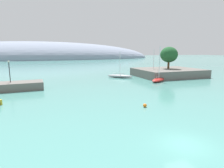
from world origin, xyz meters
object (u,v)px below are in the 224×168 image
(sailboat_grey_mid_mooring, at_px, (120,76))
(harbor_lamp_post, at_px, (9,69))
(tree_clump_shore, at_px, (169,55))
(sailboat_red_outer_mooring, at_px, (159,79))
(sailboat_navy_near_shore, at_px, (153,75))
(mooring_buoy_orange, at_px, (145,105))

(sailboat_grey_mid_mooring, bearing_deg, harbor_lamp_post, -122.87)
(tree_clump_shore, bearing_deg, sailboat_red_outer_mooring, -137.28)
(sailboat_navy_near_shore, relative_size, harbor_lamp_post, 1.89)
(harbor_lamp_post, bearing_deg, sailboat_red_outer_mooring, -1.71)
(sailboat_navy_near_shore, distance_m, harbor_lamp_post, 40.28)
(tree_clump_shore, distance_m, harbor_lamp_post, 45.61)
(sailboat_navy_near_shore, xyz_separation_m, mooring_buoy_orange, (-18.81, -27.95, -0.32))
(sailboat_navy_near_shore, distance_m, sailboat_grey_mid_mooring, 10.89)
(sailboat_red_outer_mooring, bearing_deg, harbor_lamp_post, 143.25)
(mooring_buoy_orange, height_order, harbor_lamp_post, harbor_lamp_post)
(harbor_lamp_post, bearing_deg, mooring_buoy_orange, -44.88)
(sailboat_navy_near_shore, height_order, harbor_lamp_post, sailboat_navy_near_shore)
(sailboat_red_outer_mooring, xyz_separation_m, mooring_buoy_orange, (-15.23, -19.44, -0.30))
(sailboat_grey_mid_mooring, bearing_deg, sailboat_navy_near_shore, 30.19)
(tree_clump_shore, distance_m, sailboat_navy_near_shore, 8.46)
(sailboat_grey_mid_mooring, bearing_deg, mooring_buoy_orange, -65.82)
(mooring_buoy_orange, bearing_deg, tree_clump_shore, 48.85)
(tree_clump_shore, height_order, mooring_buoy_orange, tree_clump_shore)
(sailboat_red_outer_mooring, relative_size, harbor_lamp_post, 2.08)
(sailboat_grey_mid_mooring, bearing_deg, tree_clump_shore, 32.97)
(tree_clump_shore, distance_m, sailboat_grey_mid_mooring, 17.61)
(sailboat_navy_near_shore, bearing_deg, harbor_lamp_post, -157.89)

